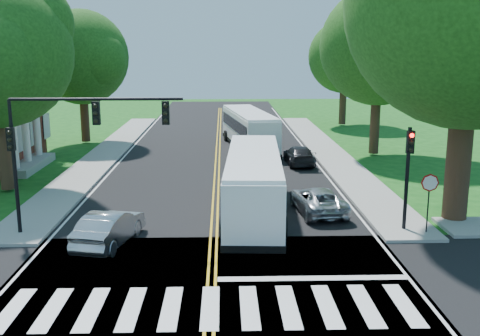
{
  "coord_description": "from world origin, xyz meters",
  "views": [
    {
      "loc": [
        0.44,
        -16.4,
        7.81
      ],
      "look_at": [
        1.18,
        8.64,
        2.4
      ],
      "focal_mm": 42.0,
      "sensor_mm": 36.0,
      "label": 1
    }
  ],
  "objects_px": {
    "bus_follow": "(249,129)",
    "hatchback": "(109,228)",
    "signal_ne": "(408,165)",
    "dark_sedan": "(299,155)",
    "signal_nw": "(69,133)",
    "bus_lead": "(254,182)",
    "suv": "(318,200)"
  },
  "relations": [
    {
      "from": "bus_lead",
      "to": "hatchback",
      "type": "bearing_deg",
      "value": 36.96
    },
    {
      "from": "dark_sedan",
      "to": "bus_lead",
      "type": "bearing_deg",
      "value": 70.55
    },
    {
      "from": "signal_nw",
      "to": "signal_ne",
      "type": "xyz_separation_m",
      "value": [
        14.06,
        0.01,
        -1.41
      ]
    },
    {
      "from": "bus_lead",
      "to": "dark_sedan",
      "type": "height_order",
      "value": "bus_lead"
    },
    {
      "from": "dark_sedan",
      "to": "hatchback",
      "type": "bearing_deg",
      "value": 56.39
    },
    {
      "from": "signal_nw",
      "to": "suv",
      "type": "distance_m",
      "value": 11.83
    },
    {
      "from": "signal_nw",
      "to": "dark_sedan",
      "type": "relative_size",
      "value": 1.65
    },
    {
      "from": "signal_ne",
      "to": "bus_lead",
      "type": "bearing_deg",
      "value": 155.96
    },
    {
      "from": "signal_nw",
      "to": "bus_lead",
      "type": "relative_size",
      "value": 0.62
    },
    {
      "from": "signal_nw",
      "to": "dark_sedan",
      "type": "distance_m",
      "value": 18.69
    },
    {
      "from": "bus_lead",
      "to": "hatchback",
      "type": "distance_m",
      "value": 7.29
    },
    {
      "from": "dark_sedan",
      "to": "signal_ne",
      "type": "bearing_deg",
      "value": 98.97
    },
    {
      "from": "suv",
      "to": "bus_lead",
      "type": "bearing_deg",
      "value": -3.21
    },
    {
      "from": "bus_follow",
      "to": "hatchback",
      "type": "relative_size",
      "value": 2.71
    },
    {
      "from": "signal_nw",
      "to": "bus_lead",
      "type": "distance_m",
      "value": 8.68
    },
    {
      "from": "signal_nw",
      "to": "hatchback",
      "type": "distance_m",
      "value": 4.21
    },
    {
      "from": "hatchback",
      "to": "dark_sedan",
      "type": "height_order",
      "value": "hatchback"
    },
    {
      "from": "signal_ne",
      "to": "signal_nw",
      "type": "bearing_deg",
      "value": -179.95
    },
    {
      "from": "hatchback",
      "to": "dark_sedan",
      "type": "xyz_separation_m",
      "value": [
        9.73,
        15.5,
        -0.07
      ]
    },
    {
      "from": "suv",
      "to": "hatchback",
      "type": "bearing_deg",
      "value": 18.41
    },
    {
      "from": "signal_ne",
      "to": "suv",
      "type": "height_order",
      "value": "signal_ne"
    },
    {
      "from": "signal_ne",
      "to": "hatchback",
      "type": "xyz_separation_m",
      "value": [
        -12.37,
        -1.19,
        -2.26
      ]
    },
    {
      "from": "suv",
      "to": "bus_follow",
      "type": "bearing_deg",
      "value": -88.25
    },
    {
      "from": "signal_nw",
      "to": "signal_ne",
      "type": "distance_m",
      "value": 14.13
    },
    {
      "from": "signal_ne",
      "to": "hatchback",
      "type": "distance_m",
      "value": 12.63
    },
    {
      "from": "dark_sedan",
      "to": "suv",
      "type": "bearing_deg",
      "value": 85.42
    },
    {
      "from": "bus_lead",
      "to": "dark_sedan",
      "type": "distance_m",
      "value": 12.09
    },
    {
      "from": "signal_ne",
      "to": "dark_sedan",
      "type": "xyz_separation_m",
      "value": [
        -2.64,
        14.3,
        -2.32
      ]
    },
    {
      "from": "suv",
      "to": "dark_sedan",
      "type": "bearing_deg",
      "value": -99.4
    },
    {
      "from": "signal_ne",
      "to": "dark_sedan",
      "type": "relative_size",
      "value": 1.02
    },
    {
      "from": "bus_lead",
      "to": "hatchback",
      "type": "relative_size",
      "value": 2.73
    },
    {
      "from": "bus_lead",
      "to": "bus_follow",
      "type": "distance_m",
      "value": 17.97
    }
  ]
}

